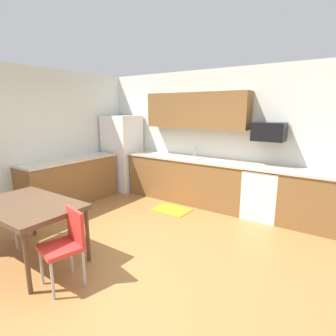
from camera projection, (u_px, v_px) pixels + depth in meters
name	position (u px, v px, depth m)	size (l,w,h in m)	color
ground_plane	(127.00, 251.00, 3.75)	(12.00, 12.00, 0.00)	#9E6B38
wall_back	(213.00, 137.00, 5.59)	(5.80, 0.10, 2.70)	silver
wall_left	(17.00, 141.00, 4.93)	(0.10, 5.80, 2.70)	silver
cabinet_run_back	(186.00, 180.00, 5.74)	(2.62, 0.60, 0.90)	brown
cabinet_run_back_right	(310.00, 201.00, 4.43)	(0.93, 0.60, 0.90)	brown
cabinet_run_left	(71.00, 182.00, 5.57)	(0.60, 2.00, 0.90)	brown
countertop_back	(205.00, 160.00, 5.40)	(4.80, 0.64, 0.04)	beige
countertop_left	(69.00, 160.00, 5.47)	(0.64, 2.00, 0.04)	beige
upper_cabinets_back	(196.00, 110.00, 5.46)	(2.20, 0.34, 0.70)	brown
refrigerator	(123.00, 153.00, 6.55)	(0.76, 0.70, 1.78)	white
oven_range	(263.00, 193.00, 4.85)	(0.60, 0.60, 0.91)	white
microwave	(269.00, 132.00, 4.70)	(0.54, 0.36, 0.32)	black
sink_basin	(191.00, 161.00, 5.59)	(0.48, 0.40, 0.14)	#A5A8AD
sink_faucet	(195.00, 152.00, 5.70)	(0.02, 0.02, 0.24)	#B2B5BA
dining_table	(27.00, 208.00, 3.41)	(1.40, 0.90, 0.77)	brown
chair_near_table	(67.00, 241.00, 2.97)	(0.48, 0.48, 0.85)	red
floor_mat	(172.00, 210.00, 5.27)	(0.70, 0.50, 0.01)	orange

